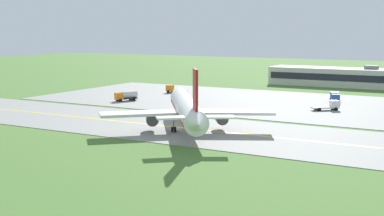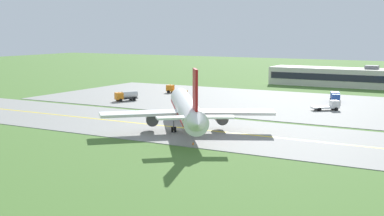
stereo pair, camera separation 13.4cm
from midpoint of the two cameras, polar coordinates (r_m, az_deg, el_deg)
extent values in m
plane|color=#47702D|center=(102.70, -1.36, -2.15)|extent=(500.00, 500.00, 0.00)
cube|color=gray|center=(102.69, -1.36, -2.12)|extent=(240.00, 28.00, 0.10)
cube|color=gray|center=(136.65, 11.33, 0.35)|extent=(140.00, 52.00, 0.10)
cube|color=yellow|center=(102.68, -1.36, -2.09)|extent=(220.00, 0.60, 0.01)
cylinder|color=white|center=(99.53, -0.52, -0.03)|extent=(22.77, 30.15, 4.00)
cone|color=white|center=(117.50, -1.32, 1.26)|extent=(4.60, 4.31, 3.80)
cone|color=white|center=(81.39, 0.64, -1.64)|extent=(4.62, 4.57, 3.40)
cube|color=red|center=(99.60, -0.52, -0.32)|extent=(21.28, 27.97, 0.36)
cube|color=#1E232D|center=(115.24, -1.24, 1.47)|extent=(3.82, 3.42, 0.70)
cube|color=white|center=(97.03, -5.41, -0.59)|extent=(14.25, 13.74, 0.50)
cylinder|color=#47474C|center=(99.26, -4.25, -1.19)|extent=(3.83, 4.10, 2.30)
cylinder|color=black|center=(100.84, -4.28, -1.04)|extent=(1.86, 1.41, 2.10)
cube|color=white|center=(98.57, 4.52, -0.43)|extent=(15.55, 11.08, 0.50)
cylinder|color=#47474C|center=(100.41, 3.18, -1.07)|extent=(3.83, 4.10, 2.30)
cylinder|color=black|center=(101.97, 3.05, -0.92)|extent=(1.86, 1.41, 2.10)
cube|color=red|center=(84.04, 0.39, 2.02)|extent=(2.85, 3.83, 6.50)
cube|color=white|center=(84.18, -1.76, -1.04)|extent=(6.10, 5.75, 0.30)
cube|color=white|center=(84.85, 2.55, -0.96)|extent=(6.41, 5.01, 0.30)
cylinder|color=slate|center=(112.76, -1.12, -0.49)|extent=(0.24, 0.24, 1.65)
cylinder|color=black|center=(112.89, -1.12, -0.90)|extent=(0.92, 1.10, 1.10)
cylinder|color=slate|center=(97.82, -1.93, -1.86)|extent=(0.24, 0.24, 1.65)
cylinder|color=black|center=(97.95, -2.09, -2.34)|extent=(0.92, 1.10, 1.10)
cylinder|color=black|center=(97.99, -1.77, -2.33)|extent=(0.92, 1.10, 1.10)
cylinder|color=slate|center=(98.29, 1.09, -1.81)|extent=(0.24, 0.24, 1.65)
cylinder|color=black|center=(98.41, 0.93, -2.29)|extent=(0.92, 1.10, 1.10)
cylinder|color=black|center=(98.47, 1.25, -2.28)|extent=(0.92, 1.10, 1.10)
cube|color=orange|center=(141.01, -7.80, 1.28)|extent=(2.62, 2.55, 1.80)
cube|color=#1E232D|center=(140.66, -8.09, 1.38)|extent=(1.67, 1.00, 0.81)
cylinder|color=silver|center=(142.20, -6.70, 1.46)|extent=(3.62, 4.54, 1.80)
cube|color=#383838|center=(142.32, -6.69, 1.05)|extent=(3.88, 4.69, 0.24)
cylinder|color=orange|center=(140.89, -7.81, 1.68)|extent=(0.20, 0.20, 0.18)
cylinder|color=black|center=(140.23, -7.63, 0.81)|extent=(0.70, 0.93, 0.90)
cylinder|color=black|center=(142.05, -7.96, 0.90)|extent=(0.70, 0.93, 0.90)
cylinder|color=black|center=(141.77, -6.21, 0.92)|extent=(0.70, 0.93, 0.90)
cylinder|color=black|center=(143.65, -6.56, 1.01)|extent=(0.70, 0.93, 0.90)
cube|color=#264CA5|center=(141.27, 15.19, 1.07)|extent=(2.47, 2.35, 1.80)
cube|color=#1E232D|center=(140.47, 15.22, 1.16)|extent=(1.78, 0.71, 0.81)
cube|color=#264CA5|center=(144.22, 15.10, 1.26)|extent=(3.35, 4.65, 2.00)
cylinder|color=orange|center=(141.15, 15.21, 1.48)|extent=(0.20, 0.20, 0.18)
cylinder|color=black|center=(141.49, 15.58, 0.64)|extent=(0.58, 0.95, 0.90)
cylinder|color=black|center=(141.32, 14.77, 0.66)|extent=(0.58, 0.95, 0.90)
cylinder|color=black|center=(145.28, 15.47, 0.84)|extent=(0.58, 0.95, 0.90)
cylinder|color=black|center=(145.11, 14.64, 0.86)|extent=(0.58, 0.95, 0.90)
cube|color=silver|center=(128.83, 15.07, 0.39)|extent=(2.65, 2.68, 1.80)
cube|color=#1E232D|center=(129.10, 15.39, 0.54)|extent=(1.22, 1.53, 0.81)
cube|color=silver|center=(127.69, 13.74, 0.06)|extent=(4.92, 4.48, 0.40)
cylinder|color=orange|center=(128.70, 15.09, 0.84)|extent=(0.20, 0.20, 0.18)
cylinder|color=black|center=(129.89, 14.88, 0.00)|extent=(0.89, 0.79, 0.90)
cylinder|color=black|center=(128.07, 15.23, -0.13)|extent=(0.89, 0.79, 0.90)
cylinder|color=black|center=(128.36, 13.18, -0.04)|extent=(0.89, 0.79, 0.90)
cylinder|color=black|center=(126.43, 13.53, -0.18)|extent=(0.89, 0.79, 0.90)
cube|color=orange|center=(159.32, -2.33, 2.16)|extent=(1.83, 2.03, 1.80)
cube|color=#1E232D|center=(159.70, -2.56, 2.29)|extent=(0.15, 1.84, 0.81)
cube|color=orange|center=(157.72, -1.34, 1.85)|extent=(4.63, 2.17, 0.40)
cylinder|color=orange|center=(159.22, -2.33, 2.52)|extent=(0.20, 0.20, 0.18)
cylinder|color=black|center=(158.60, -2.52, 1.75)|extent=(0.90, 0.31, 0.90)
cylinder|color=black|center=(160.28, -2.13, 1.82)|extent=(0.90, 0.31, 0.90)
cylinder|color=black|center=(156.39, -1.26, 1.66)|extent=(0.90, 0.31, 0.90)
cylinder|color=black|center=(158.18, -0.86, 1.74)|extent=(0.90, 0.31, 0.90)
cube|color=beige|center=(185.20, 15.80, 3.20)|extent=(47.63, 11.94, 6.05)
cube|color=#1E232D|center=(179.34, 15.35, 3.15)|extent=(45.73, 0.10, 2.18)
cube|color=slate|center=(182.95, 18.75, 4.15)|extent=(4.00, 4.00, 1.20)
cone|color=orange|center=(87.39, 0.17, -3.82)|extent=(0.44, 0.44, 0.60)
camera|label=1|loc=(0.07, -89.96, 0.01)|focal=49.76mm
camera|label=2|loc=(0.07, 90.04, -0.01)|focal=49.76mm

